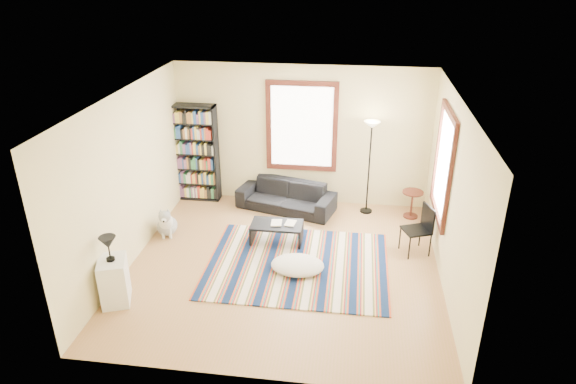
# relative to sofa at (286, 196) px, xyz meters

# --- Properties ---
(floor) EXTENTS (5.00, 5.00, 0.10)m
(floor) POSITION_rel_sofa_xyz_m (0.25, -2.05, -0.33)
(floor) COLOR #A16E49
(floor) RESTS_ON ground
(ceiling) EXTENTS (5.00, 5.00, 0.10)m
(ceiling) POSITION_rel_sofa_xyz_m (0.25, -2.05, 2.57)
(ceiling) COLOR white
(ceiling) RESTS_ON floor
(wall_back) EXTENTS (5.00, 0.10, 2.80)m
(wall_back) POSITION_rel_sofa_xyz_m (0.25, 0.50, 1.12)
(wall_back) COLOR #D2BC8D
(wall_back) RESTS_ON floor
(wall_front) EXTENTS (5.00, 0.10, 2.80)m
(wall_front) POSITION_rel_sofa_xyz_m (0.25, -4.60, 1.12)
(wall_front) COLOR #D2BC8D
(wall_front) RESTS_ON floor
(wall_left) EXTENTS (0.10, 5.00, 2.80)m
(wall_left) POSITION_rel_sofa_xyz_m (-2.30, -2.05, 1.12)
(wall_left) COLOR #D2BC8D
(wall_left) RESTS_ON floor
(wall_right) EXTENTS (0.10, 5.00, 2.80)m
(wall_right) POSITION_rel_sofa_xyz_m (2.80, -2.05, 1.12)
(wall_right) COLOR #D2BC8D
(wall_right) RESTS_ON floor
(window_back) EXTENTS (1.20, 0.06, 1.60)m
(window_back) POSITION_rel_sofa_xyz_m (0.25, 0.42, 1.32)
(window_back) COLOR white
(window_back) RESTS_ON wall_back
(window_right) EXTENTS (0.06, 1.20, 1.60)m
(window_right) POSITION_rel_sofa_xyz_m (2.72, -1.25, 1.32)
(window_right) COLOR white
(window_right) RESTS_ON wall_right
(rug) EXTENTS (2.95, 2.36, 0.02)m
(rug) POSITION_rel_sofa_xyz_m (0.47, -2.01, -0.27)
(rug) COLOR #0C1C3E
(rug) RESTS_ON floor
(sofa) EXTENTS (2.05, 1.23, 0.56)m
(sofa) POSITION_rel_sofa_xyz_m (0.00, 0.00, 0.00)
(sofa) COLOR black
(sofa) RESTS_ON floor
(bookshelf) EXTENTS (0.90, 0.30, 2.00)m
(bookshelf) POSITION_rel_sofa_xyz_m (-1.88, 0.27, 0.72)
(bookshelf) COLOR black
(bookshelf) RESTS_ON floor
(coffee_table) EXTENTS (0.94, 0.57, 0.36)m
(coffee_table) POSITION_rel_sofa_xyz_m (0.02, -1.31, -0.10)
(coffee_table) COLOR black
(coffee_table) RESTS_ON floor
(book_a) EXTENTS (0.27, 0.21, 0.02)m
(book_a) POSITION_rel_sofa_xyz_m (-0.08, -1.31, 0.09)
(book_a) COLOR beige
(book_a) RESTS_ON coffee_table
(book_b) EXTENTS (0.21, 0.26, 0.02)m
(book_b) POSITION_rel_sofa_xyz_m (0.17, -1.26, 0.09)
(book_b) COLOR beige
(book_b) RESTS_ON coffee_table
(floor_cushion) EXTENTS (0.98, 0.81, 0.22)m
(floor_cushion) POSITION_rel_sofa_xyz_m (0.49, -2.18, -0.17)
(floor_cushion) COLOR beige
(floor_cushion) RESTS_ON floor
(floor_lamp) EXTENTS (0.39, 0.39, 1.86)m
(floor_lamp) POSITION_rel_sofa_xyz_m (1.59, 0.10, 0.65)
(floor_lamp) COLOR black
(floor_lamp) RESTS_ON floor
(side_table) EXTENTS (0.48, 0.48, 0.54)m
(side_table) POSITION_rel_sofa_xyz_m (2.45, -0.01, -0.01)
(side_table) COLOR #4C1913
(side_table) RESTS_ON floor
(folding_chair) EXTENTS (0.54, 0.53, 0.86)m
(folding_chair) POSITION_rel_sofa_xyz_m (2.40, -1.35, 0.15)
(folding_chair) COLOR black
(folding_chair) RESTS_ON floor
(white_cabinet) EXTENTS (0.53, 0.60, 0.70)m
(white_cabinet) POSITION_rel_sofa_xyz_m (-2.05, -3.33, 0.07)
(white_cabinet) COLOR white
(white_cabinet) RESTS_ON floor
(table_lamp) EXTENTS (0.28, 0.28, 0.38)m
(table_lamp) POSITION_rel_sofa_xyz_m (-2.05, -3.33, 0.61)
(table_lamp) COLOR black
(table_lamp) RESTS_ON white_cabinet
(dog) EXTENTS (0.52, 0.64, 0.56)m
(dog) POSITION_rel_sofa_xyz_m (-2.00, -1.31, -0.00)
(dog) COLOR #B0B0B0
(dog) RESTS_ON floor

